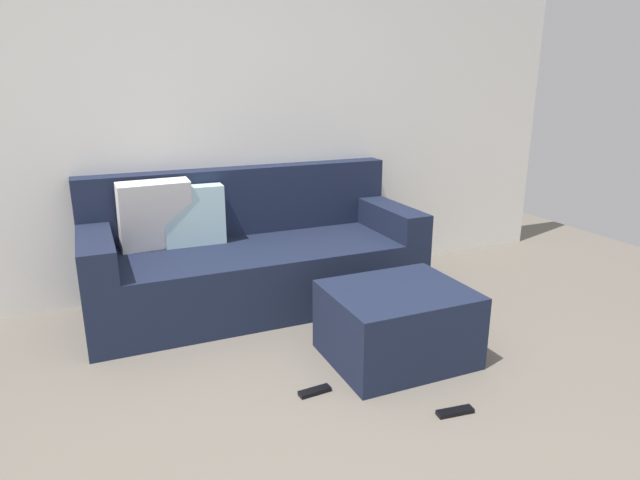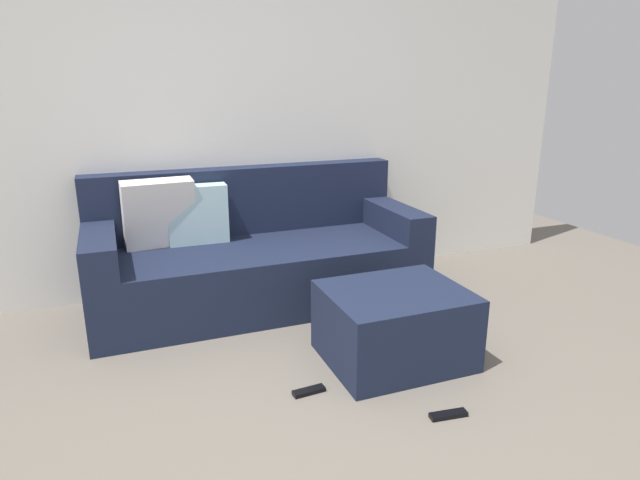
{
  "view_description": "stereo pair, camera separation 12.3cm",
  "coord_description": "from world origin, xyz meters",
  "px_view_note": "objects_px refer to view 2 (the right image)",
  "views": [
    {
      "loc": [
        -0.78,
        -1.49,
        1.5
      ],
      "look_at": [
        0.46,
        1.37,
        0.57
      ],
      "focal_mm": 30.54,
      "sensor_mm": 36.0,
      "label": 1
    },
    {
      "loc": [
        -0.67,
        -1.53,
        1.5
      ],
      "look_at": [
        0.46,
        1.37,
        0.57
      ],
      "focal_mm": 30.54,
      "sensor_mm": 36.0,
      "label": 2
    }
  ],
  "objects_px": {
    "ottoman": "(394,325)",
    "remote_by_storage_bin": "(309,391)",
    "couch_sectional": "(255,257)",
    "remote_near_ottoman": "(448,415)"
  },
  "relations": [
    {
      "from": "couch_sectional",
      "to": "remote_by_storage_bin",
      "type": "xyz_separation_m",
      "value": [
        -0.06,
        -1.25,
        -0.31
      ]
    },
    {
      "from": "ottoman",
      "to": "remote_near_ottoman",
      "type": "distance_m",
      "value": 0.61
    },
    {
      "from": "ottoman",
      "to": "remote_by_storage_bin",
      "type": "height_order",
      "value": "ottoman"
    },
    {
      "from": "ottoman",
      "to": "couch_sectional",
      "type": "bearing_deg",
      "value": 114.39
    },
    {
      "from": "couch_sectional",
      "to": "remote_near_ottoman",
      "type": "distance_m",
      "value": 1.77
    },
    {
      "from": "couch_sectional",
      "to": "remote_by_storage_bin",
      "type": "relative_size",
      "value": 13.38
    },
    {
      "from": "remote_by_storage_bin",
      "to": "remote_near_ottoman",
      "type": "bearing_deg",
      "value": -42.49
    },
    {
      "from": "ottoman",
      "to": "remote_by_storage_bin",
      "type": "bearing_deg",
      "value": -164.23
    },
    {
      "from": "ottoman",
      "to": "remote_by_storage_bin",
      "type": "xyz_separation_m",
      "value": [
        -0.56,
        -0.16,
        -0.19
      ]
    },
    {
      "from": "couch_sectional",
      "to": "ottoman",
      "type": "bearing_deg",
      "value": -65.61
    }
  ]
}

